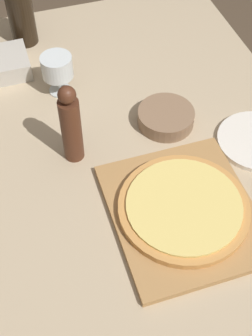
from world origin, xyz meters
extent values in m
plane|color=#4C3D2D|center=(0.00, 0.00, 0.00)|extent=(12.00, 12.00, 0.00)
cube|color=tan|center=(0.00, 0.00, 0.72)|extent=(0.99, 1.67, 0.03)
cylinder|color=brown|center=(0.43, 0.78, 0.35)|extent=(0.06, 0.06, 0.70)
cube|color=#A87A47|center=(0.06, -0.10, 0.74)|extent=(0.33, 0.38, 0.02)
cylinder|color=#C68947|center=(0.06, -0.10, 0.76)|extent=(0.31, 0.31, 0.02)
cylinder|color=#E0C66B|center=(0.06, -0.10, 0.77)|extent=(0.27, 0.27, 0.01)
cylinder|color=black|center=(-0.18, 0.68, 0.85)|extent=(0.08, 0.08, 0.23)
cylinder|color=#4C2819|center=(-0.14, 0.16, 0.83)|extent=(0.05, 0.05, 0.19)
sphere|color=#4C2819|center=(-0.14, 0.16, 0.94)|extent=(0.04, 0.04, 0.04)
cylinder|color=silver|center=(-0.12, 0.41, 0.74)|extent=(0.06, 0.06, 0.00)
cylinder|color=silver|center=(-0.12, 0.41, 0.77)|extent=(0.01, 0.01, 0.05)
cylinder|color=silver|center=(-0.12, 0.41, 0.82)|extent=(0.09, 0.09, 0.06)
cylinder|color=#84664C|center=(0.12, 0.20, 0.75)|extent=(0.15, 0.15, 0.04)
camera|label=1|loc=(-0.25, -0.63, 1.66)|focal=50.00mm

